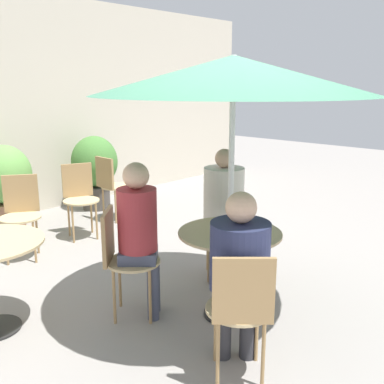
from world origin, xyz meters
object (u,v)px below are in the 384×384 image
(bistro_chair_1, at_px, (121,252))
(potted_plant_2, at_px, (95,167))
(bistro_chair_2, at_px, (241,305))
(beer_glass_0, at_px, (225,228))
(seated_person_1, at_px, (139,226))
(beer_glass_1, at_px, (240,218))
(umbrella, at_px, (233,76))
(seated_person_2, at_px, (239,267))
(bistro_chair_0, at_px, (222,220))
(bistro_chair_4, at_px, (21,208))
(bistro_chair_3, at_px, (111,182))
(bistro_chair_5, at_px, (79,193))
(seated_person_0, at_px, (224,204))
(cafe_table_near, at_px, (230,250))
(potted_plant_1, at_px, (5,181))

(bistro_chair_1, distance_m, potted_plant_2, 3.26)
(bistro_chair_2, xyz_separation_m, beer_glass_0, (0.49, 0.52, 0.24))
(bistro_chair_2, xyz_separation_m, seated_person_1, (0.14, 1.09, 0.22))
(beer_glass_1, bearing_deg, beer_glass_0, -166.19)
(umbrella, bearing_deg, seated_person_2, -137.05)
(bistro_chair_0, xyz_separation_m, seated_person_1, (-1.10, -0.06, 0.22))
(bistro_chair_2, bearing_deg, bistro_chair_4, -45.14)
(seated_person_2, height_order, potted_plant_2, seated_person_2)
(potted_plant_2, bearing_deg, bistro_chair_3, -107.83)
(bistro_chair_1, relative_size, bistro_chair_3, 1.00)
(bistro_chair_5, height_order, seated_person_0, seated_person_0)
(cafe_table_near, bearing_deg, potted_plant_1, 93.64)
(bistro_chair_4, xyz_separation_m, seated_person_2, (-0.00, -2.87, 0.17))
(seated_person_0, relative_size, potted_plant_1, 1.15)
(bistro_chair_4, bearing_deg, beer_glass_1, -40.85)
(seated_person_2, bearing_deg, bistro_chair_2, 90.00)
(cafe_table_near, height_order, potted_plant_1, potted_plant_1)
(bistro_chair_1, distance_m, bistro_chair_4, 1.78)
(bistro_chair_4, bearing_deg, cafe_table_near, -44.11)
(bistro_chair_0, xyz_separation_m, seated_person_2, (-1.13, -1.05, 0.17))
(bistro_chair_5, xyz_separation_m, umbrella, (-0.30, -2.52, 1.34))
(seated_person_2, bearing_deg, cafe_table_near, -90.00)
(beer_glass_1, height_order, potted_plant_1, potted_plant_1)
(bistro_chair_5, relative_size, seated_person_2, 0.73)
(bistro_chair_3, height_order, seated_person_1, seated_person_1)
(beer_glass_0, distance_m, potted_plant_2, 3.67)
(bistro_chair_0, bearing_deg, bistro_chair_4, 168.74)
(seated_person_1, distance_m, seated_person_2, 0.99)
(bistro_chair_2, bearing_deg, seated_person_2, -90.00)
(seated_person_1, bearing_deg, bistro_chair_0, -39.63)
(bistro_chair_4, distance_m, seated_person_0, 2.18)
(bistro_chair_0, bearing_deg, cafe_table_near, -90.00)
(bistro_chair_2, bearing_deg, cafe_table_near, -90.00)
(cafe_table_near, xyz_separation_m, potted_plant_2, (1.14, 3.39, 0.07))
(bistro_chair_5, relative_size, potted_plant_1, 0.81)
(bistro_chair_0, relative_size, bistro_chair_5, 1.00)
(potted_plant_2, height_order, umbrella, umbrella)
(bistro_chair_1, distance_m, potted_plant_1, 2.78)
(bistro_chair_2, height_order, bistro_chair_4, same)
(bistro_chair_0, relative_size, potted_plant_2, 0.81)
(bistro_chair_2, distance_m, bistro_chair_3, 3.65)
(bistro_chair_2, distance_m, beer_glass_0, 0.76)
(potted_plant_2, bearing_deg, seated_person_2, -113.06)
(bistro_chair_2, height_order, potted_plant_1, potted_plant_1)
(seated_person_1, bearing_deg, potted_plant_1, 41.79)
(beer_glass_1, height_order, umbrella, umbrella)
(seated_person_1, bearing_deg, umbrella, -90.00)
(bistro_chair_2, relative_size, seated_person_1, 0.70)
(bistro_chair_3, relative_size, seated_person_1, 0.70)
(bistro_chair_2, bearing_deg, bistro_chair_1, -45.00)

